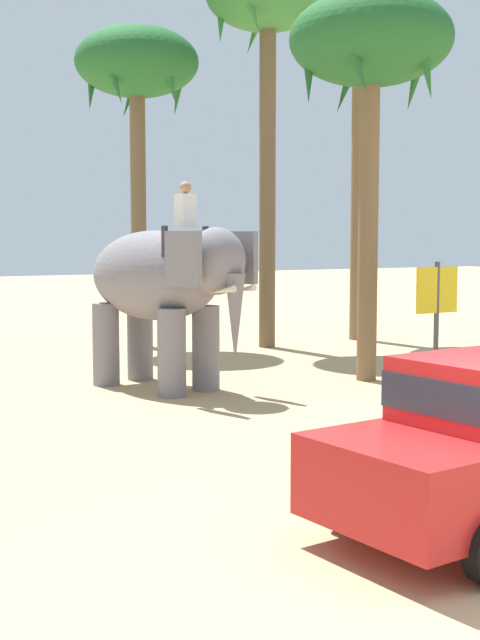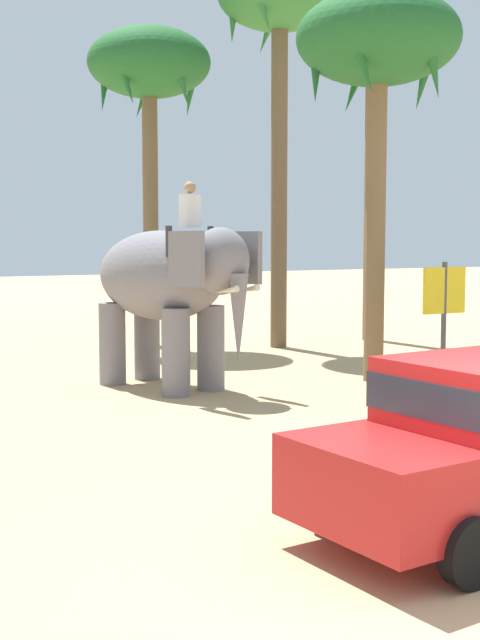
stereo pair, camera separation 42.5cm
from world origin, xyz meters
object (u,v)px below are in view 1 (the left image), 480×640
Objects in this scene: palm_tree_leaning_seaward at (268,9)px; elephant_with_mahout at (163,284)px; palm_tree_near_hut at (360,30)px; palm_tree_left_of_road at (371,50)px; signboard_yellow at (437,298)px; palm_tree_far_back at (137,72)px.

elephant_with_mahout is at bearing -138.93° from palm_tree_leaning_seaward.
palm_tree_left_of_road is (-4.22, -5.72, -2.03)m from palm_tree_near_hut.
elephant_with_mahout is at bearing 164.27° from palm_tree_left_of_road.
palm_tree_near_hut is 4.09× the size of signboard_yellow.
palm_tree_leaning_seaward is at bearing -176.78° from palm_tree_near_hut.
palm_tree_far_back reaches higher than elephant_with_mahout.
signboard_yellow is at bearing -48.87° from palm_tree_left_of_road.
palm_tree_left_of_road is at bearing -15.73° from elephant_with_mahout.
elephant_with_mahout is at bearing -109.77° from palm_tree_far_back.
palm_tree_leaning_seaward is at bearing 88.17° from signboard_yellow.
palm_tree_leaning_seaward reaches higher than palm_tree_far_back.
palm_tree_leaning_seaward is 9.59m from signboard_yellow.
palm_tree_far_back reaches higher than palm_tree_left_of_road.
palm_tree_near_hut reaches higher than elephant_with_mahout.
palm_tree_far_back is (-1.71, 7.42, 0.63)m from palm_tree_left_of_road.
palm_tree_leaning_seaward is at bearing 78.69° from palm_tree_left_of_road.
signboard_yellow is (0.90, -1.03, -4.83)m from palm_tree_left_of_road.
elephant_with_mahout is 0.53× the size of palm_tree_left_of_road.
palm_tree_left_of_road is at bearing -101.31° from palm_tree_leaning_seaward.
palm_tree_left_of_road is at bearing -77.05° from palm_tree_far_back.
signboard_yellow is (2.61, -8.45, -5.46)m from palm_tree_far_back.
signboard_yellow is at bearing -23.80° from elephant_with_mahout.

